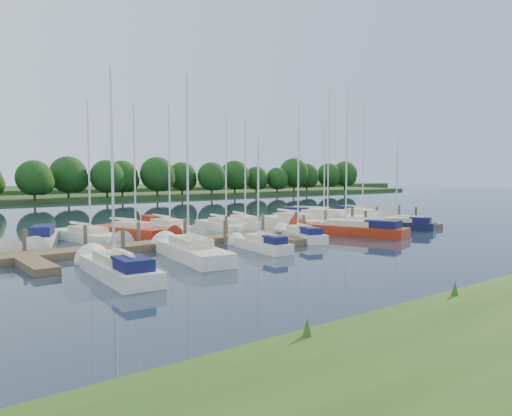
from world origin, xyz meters
TOP-DOWN VIEW (x-y plane):
  - ground at (0.00, 0.00)m, footprint 260.00×260.00m
  - dock at (0.00, 7.31)m, footprint 40.00×6.00m
  - mooring_pilings at (0.00, 8.43)m, footprint 38.24×2.84m
  - far_shore at (0.00, 75.00)m, footprint 180.00×30.00m
  - treeline at (-3.31, 61.90)m, footprint 145.82×8.98m
  - motorboat at (-13.34, 14.13)m, footprint 3.26×5.48m
  - sailboat_n_2 at (-10.39, 13.60)m, footprint 3.02×8.08m
  - sailboat_n_3 at (-6.80, 14.23)m, footprint 3.96×7.93m
  - sailboat_n_4 at (-3.84, 14.46)m, footprint 2.03×8.14m
  - sailboat_n_5 at (0.78, 13.14)m, footprint 2.57×8.03m
  - sailboat_n_6 at (3.03, 13.51)m, footprint 3.12×7.62m
  - sailboat_n_7 at (7.35, 11.61)m, footprint 2.61×8.76m
  - sailboat_n_8 at (12.19, 13.10)m, footprint 6.06×10.01m
  - sailboat_n_9 at (13.70, 14.55)m, footprint 4.45×7.76m
  - sailboat_n_10 at (18.07, 13.40)m, footprint 4.99×9.61m
  - sailboat_s_0 at (-13.49, 1.04)m, footprint 2.34×7.83m
  - sailboat_s_1 at (-8.35, 3.20)m, footprint 2.95×8.29m
  - sailboat_s_2 at (-3.39, 3.07)m, footprint 1.76×5.64m
  - sailboat_s_3 at (1.87, 5.23)m, footprint 3.05×6.35m
  - sailboat_s_4 at (6.90, 4.87)m, footprint 4.54×9.31m
  - sailboat_s_5 at (13.30, 5.02)m, footprint 3.45×6.21m

SIDE VIEW (x-z plane):
  - ground at x=0.00m, z-range 0.00..0.00m
  - dock at x=0.00m, z-range 0.00..0.40m
  - sailboat_n_5 at x=0.78m, z-range -4.79..5.32m
  - sailboat_n_2 at x=-10.39m, z-range -4.81..5.35m
  - sailboat_n_9 at x=13.70m, z-range -4.75..5.30m
  - sailboat_n_3 at x=-6.80m, z-range -4.81..5.37m
  - sailboat_n_6 at x=3.03m, z-range -4.59..5.14m
  - sailboat_n_7 at x=7.35m, z-range -5.31..5.88m
  - sailboat_s_1 at x=-8.35m, z-range -5.01..5.58m
  - far_shore at x=0.00m, z-range 0.00..0.60m
  - sailboat_s_3 at x=1.87m, z-range -3.78..4.40m
  - sailboat_n_10 at x=18.07m, z-range -5.76..6.38m
  - sailboat_s_5 at x=13.30m, z-range -3.76..4.39m
  - sailboat_s_2 at x=-3.39m, z-range -3.35..3.98m
  - sailboat_s_0 at x=-13.49m, z-range -4.66..5.30m
  - sailboat_s_4 at x=6.90m, z-range -5.56..6.22m
  - sailboat_n_4 at x=-3.84m, z-range -4.91..5.57m
  - motorboat at x=-13.34m, z-range -0.44..1.11m
  - sailboat_n_8 at x=12.19m, z-range -6.17..6.85m
  - mooring_pilings at x=0.00m, z-range -0.40..1.60m
  - treeline at x=-3.31m, z-range 0.02..8.26m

